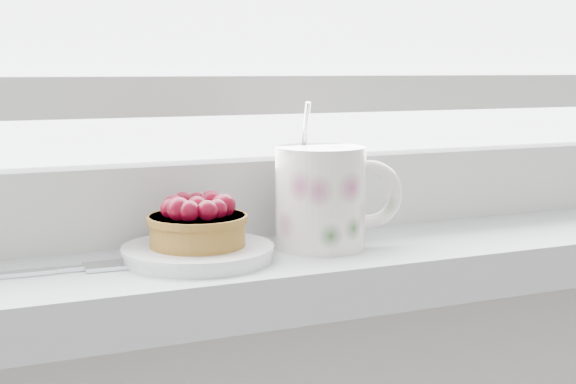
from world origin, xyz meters
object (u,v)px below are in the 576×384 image
floral_mug (324,195)px  fork (31,272)px  raspberry_tart (198,223)px  saucer (198,253)px

floral_mug → fork: size_ratio=0.60×
raspberry_tart → fork: bearing=177.7°
raspberry_tart → fork: raspberry_tart is taller
saucer → floral_mug: 0.12m
saucer → floral_mug: floral_mug is taller
raspberry_tart → fork: 0.13m
saucer → floral_mug: size_ratio=0.98×
saucer → fork: (-0.13, 0.01, -0.00)m
saucer → fork: bearing=177.6°
raspberry_tart → fork: size_ratio=0.38×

